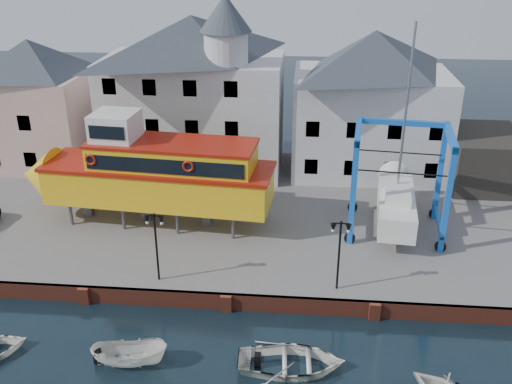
{
  "coord_description": "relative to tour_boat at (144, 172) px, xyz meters",
  "views": [
    {
      "loc": [
        3.92,
        -25.48,
        19.02
      ],
      "look_at": [
        1.0,
        7.0,
        4.0
      ],
      "focal_mm": 40.0,
      "sensor_mm": 36.0,
      "label": 1
    }
  ],
  "objects": [
    {
      "name": "building_white_main",
      "position": [
        1.68,
        10.11,
        2.8
      ],
      "size": [
        14.0,
        8.3,
        14.0
      ],
      "color": "beige",
      "rests_on": "hardstanding"
    },
    {
      "name": "building_white_right",
      "position": [
        15.55,
        10.71,
        2.06
      ],
      "size": [
        12.0,
        8.0,
        11.2
      ],
      "color": "beige",
      "rests_on": "hardstanding"
    },
    {
      "name": "lamp_post_right",
      "position": [
        12.55,
        -7.09,
        -0.37
      ],
      "size": [
        1.12,
        0.32,
        4.2
      ],
      "color": "black",
      "rests_on": "hardstanding"
    },
    {
      "name": "travel_lift",
      "position": [
        16.61,
        0.85,
        -1.32
      ],
      "size": [
        6.67,
        8.99,
        13.3
      ],
      "rotation": [
        0.0,
        0.0,
        -0.1
      ],
      "color": "blue",
      "rests_on": "hardstanding"
    },
    {
      "name": "hardstanding",
      "position": [
        6.55,
        2.71,
        -4.04
      ],
      "size": [
        44.0,
        22.0,
        1.0
      ],
      "primitive_type": "cube",
      "color": "#66635E",
      "rests_on": "ground"
    },
    {
      "name": "motorboat_a",
      "position": [
        2.54,
        -12.98,
        -4.54
      ],
      "size": [
        3.79,
        1.73,
        1.42
      ],
      "primitive_type": "imported",
      "rotation": [
        0.0,
        0.0,
        1.67
      ],
      "color": "white",
      "rests_on": "ground"
    },
    {
      "name": "motorboat_b",
      "position": [
        10.24,
        -12.56,
        -4.54
      ],
      "size": [
        5.28,
        3.9,
        1.06
      ],
      "primitive_type": "imported",
      "rotation": [
        0.0,
        0.0,
        1.62
      ],
      "color": "white",
      "rests_on": "ground"
    },
    {
      "name": "quay_wall",
      "position": [
        6.55,
        -8.18,
        -4.04
      ],
      "size": [
        44.0,
        0.47,
        1.0
      ],
      "color": "brown",
      "rests_on": "ground"
    },
    {
      "name": "building_pink",
      "position": [
        -11.45,
        9.71,
        1.61
      ],
      "size": [
        8.0,
        7.0,
        10.3
      ],
      "color": "#CA9C92",
      "rests_on": "hardstanding"
    },
    {
      "name": "shed_dark",
      "position": [
        25.55,
        8.71,
        -1.54
      ],
      "size": [
        8.0,
        7.0,
        4.0
      ],
      "primitive_type": "cube",
      "color": "#272522",
      "rests_on": "hardstanding"
    },
    {
      "name": "lamp_post_left",
      "position": [
        2.55,
        -7.09,
        -0.37
      ],
      "size": [
        1.12,
        0.32,
        4.2
      ],
      "color": "black",
      "rests_on": "hardstanding"
    },
    {
      "name": "ground",
      "position": [
        6.55,
        -8.29,
        -4.54
      ],
      "size": [
        140.0,
        140.0,
        0.0
      ],
      "primitive_type": "plane",
      "color": "black",
      "rests_on": "ground"
    },
    {
      "name": "tour_boat",
      "position": [
        0.0,
        0.0,
        0.0
      ],
      "size": [
        17.53,
        5.55,
        7.51
      ],
      "rotation": [
        0.0,
        0.0,
        -0.09
      ],
      "color": "#59595E",
      "rests_on": "hardstanding"
    }
  ]
}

